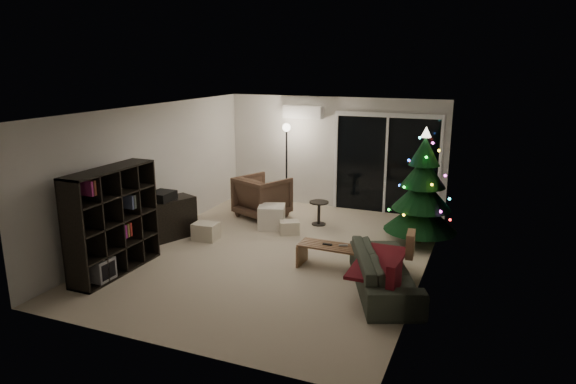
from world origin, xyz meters
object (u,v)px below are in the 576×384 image
bookshelf (102,220)px  armchair (262,196)px  coffee_table (336,258)px  christmas_tree (423,186)px  sofa (385,272)px  media_cabinet (163,220)px

bookshelf → armchair: size_ratio=1.72×
armchair → coffee_table: (2.33, -2.18, -0.25)m
christmas_tree → armchair: bearing=173.4°
sofa → bookshelf: bearing=80.1°
coffee_table → armchair: bearing=138.8°
armchair → coffee_table: 3.20m
bookshelf → sofa: (4.30, 0.92, -0.55)m
armchair → coffee_table: size_ratio=0.79×
sofa → armchair: bearing=28.2°
armchair → bookshelf: bearing=95.7°
bookshelf → sofa: bearing=4.0°
sofa → coffee_table: size_ratio=1.63×
sofa → media_cabinet: bearing=59.6°
christmas_tree → bookshelf: bearing=-144.3°
bookshelf → coffee_table: bearing=14.5°
sofa → coffee_table: sofa is taller
bookshelf → coffee_table: (3.41, 1.42, -0.64)m
bookshelf → media_cabinet: 1.63m
bookshelf → christmas_tree: 5.50m
media_cabinet → christmas_tree: size_ratio=0.57×
coffee_table → christmas_tree: (1.05, 1.79, 0.87)m
media_cabinet → coffee_table: bearing=20.3°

